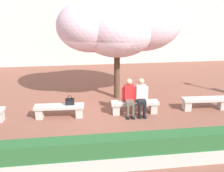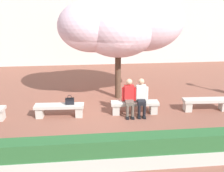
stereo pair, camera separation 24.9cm
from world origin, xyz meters
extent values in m
plane|color=brown|center=(0.00, 0.00, 0.00)|extent=(100.00, 100.00, 0.00)
cube|color=#BCB7AD|center=(-3.31, -0.03, 0.17)|extent=(0.26, 0.35, 0.35)
cube|color=#BCB7AD|center=(-1.33, 0.00, 0.40)|extent=(1.71, 0.51, 0.10)
cube|color=#BCB7AD|center=(-2.00, 0.03, 0.17)|extent=(0.26, 0.35, 0.35)
cube|color=#BCB7AD|center=(-0.65, -0.03, 0.17)|extent=(0.26, 0.35, 0.35)
cube|color=#BCB7AD|center=(1.33, 0.00, 0.40)|extent=(1.71, 0.51, 0.10)
cube|color=#BCB7AD|center=(0.65, 0.03, 0.17)|extent=(0.26, 0.35, 0.35)
cube|color=#BCB7AD|center=(2.00, -0.03, 0.17)|extent=(0.26, 0.35, 0.35)
cube|color=#BCB7AD|center=(3.99, 0.00, 0.40)|extent=(1.71, 0.51, 0.10)
cube|color=#BCB7AD|center=(3.31, 0.03, 0.17)|extent=(0.26, 0.35, 0.35)
cube|color=#BCB7AD|center=(4.66, -0.03, 0.17)|extent=(0.26, 0.35, 0.35)
cube|color=black|center=(1.00, -0.41, 0.03)|extent=(0.11, 0.23, 0.06)
cylinder|color=brown|center=(1.00, -0.35, 0.24)|extent=(0.10, 0.10, 0.42)
cube|color=black|center=(1.18, -0.42, 0.03)|extent=(0.11, 0.23, 0.06)
cylinder|color=brown|center=(1.18, -0.36, 0.24)|extent=(0.10, 0.10, 0.42)
cube|color=brown|center=(1.10, -0.18, 0.51)|extent=(0.30, 0.42, 0.12)
cube|color=red|center=(1.12, 0.04, 0.78)|extent=(0.35, 0.24, 0.54)
sphere|color=tan|center=(1.12, 0.04, 1.19)|extent=(0.21, 0.21, 0.21)
cylinder|color=red|center=(0.91, 0.03, 0.74)|extent=(0.09, 0.09, 0.50)
cylinder|color=red|center=(1.32, 0.01, 0.74)|extent=(0.09, 0.09, 0.50)
cube|color=black|center=(1.41, -0.41, 0.03)|extent=(0.12, 0.23, 0.06)
cylinder|color=black|center=(1.42, -0.35, 0.24)|extent=(0.10, 0.10, 0.42)
cube|color=black|center=(1.59, -0.43, 0.03)|extent=(0.12, 0.23, 0.06)
cylinder|color=black|center=(1.60, -0.37, 0.24)|extent=(0.10, 0.10, 0.42)
cube|color=black|center=(1.52, -0.18, 0.51)|extent=(0.32, 0.43, 0.12)
cube|color=silver|center=(1.54, 0.04, 0.78)|extent=(0.36, 0.25, 0.54)
sphere|color=tan|center=(1.54, 0.04, 1.19)|extent=(0.21, 0.21, 0.21)
cylinder|color=silver|center=(1.33, 0.04, 0.74)|extent=(0.09, 0.09, 0.50)
cylinder|color=silver|center=(1.75, 0.00, 0.74)|extent=(0.09, 0.09, 0.50)
cube|color=black|center=(-0.96, 0.01, 0.56)|extent=(0.30, 0.14, 0.22)
cube|color=black|center=(-0.96, 0.00, 0.65)|extent=(0.30, 0.15, 0.04)
torus|color=black|center=(-0.96, 0.01, 0.72)|extent=(0.14, 0.02, 0.14)
cylinder|color=#513828|center=(0.94, 1.71, 0.85)|extent=(0.24, 0.24, 1.71)
ellipsoid|color=#F4CCDB|center=(0.94, 1.71, 2.89)|extent=(3.06, 3.26, 2.30)
ellipsoid|color=#F4CCDB|center=(-0.07, 1.72, 2.96)|extent=(2.65, 2.75, 1.99)
ellipsoid|color=#F4CCDB|center=(1.95, 1.83, 3.15)|extent=(3.22, 2.80, 2.42)
cube|color=#BCB7AD|center=(0.00, -3.10, 0.18)|extent=(12.91, 0.50, 0.36)
cube|color=#285B2D|center=(0.00, -3.10, 0.58)|extent=(12.81, 0.44, 0.44)
camera|label=1|loc=(-0.66, -8.52, 3.81)|focal=42.00mm
camera|label=2|loc=(-0.41, -8.55, 3.81)|focal=42.00mm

